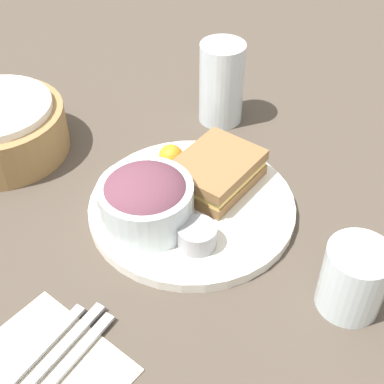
% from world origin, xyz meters
% --- Properties ---
extents(ground_plane, '(4.00, 4.00, 0.00)m').
position_xyz_m(ground_plane, '(0.00, 0.00, 0.00)').
color(ground_plane, '#4C4238').
extents(plate, '(0.29, 0.29, 0.02)m').
position_xyz_m(plate, '(0.00, 0.00, 0.01)').
color(plate, white).
rests_on(plate, ground_plane).
extents(sandwich, '(0.13, 0.10, 0.04)m').
position_xyz_m(sandwich, '(0.05, -0.00, 0.04)').
color(sandwich, olive).
rests_on(sandwich, plate).
extents(salad_bowl, '(0.12, 0.12, 0.08)m').
position_xyz_m(salad_bowl, '(-0.06, 0.03, 0.05)').
color(salad_bowl, silver).
rests_on(salad_bowl, plate).
extents(dressing_cup, '(0.05, 0.05, 0.03)m').
position_xyz_m(dressing_cup, '(-0.06, -0.05, 0.03)').
color(dressing_cup, '#99999E').
rests_on(dressing_cup, plate).
extents(orange_wedge, '(0.04, 0.04, 0.04)m').
position_xyz_m(orange_wedge, '(0.04, 0.07, 0.03)').
color(orange_wedge, orange).
rests_on(orange_wedge, plate).
extents(drink_glass, '(0.07, 0.07, 0.14)m').
position_xyz_m(drink_glass, '(0.21, 0.11, 0.07)').
color(drink_glass, silver).
rests_on(drink_glass, ground_plane).
extents(napkin, '(0.15, 0.16, 0.00)m').
position_xyz_m(napkin, '(-0.29, -0.03, 0.00)').
color(napkin, beige).
rests_on(napkin, ground_plane).
extents(fork, '(0.19, 0.03, 0.01)m').
position_xyz_m(fork, '(-0.29, -0.05, 0.01)').
color(fork, '#B2B2B7').
rests_on(fork, napkin).
extents(knife, '(0.20, 0.03, 0.01)m').
position_xyz_m(knife, '(-0.29, -0.03, 0.01)').
color(knife, '#B2B2B7').
rests_on(knife, napkin).
extents(spoon, '(0.17, 0.03, 0.01)m').
position_xyz_m(spoon, '(-0.30, -0.01, 0.01)').
color(spoon, '#B2B2B7').
rests_on(spoon, napkin).
extents(water_glass, '(0.08, 0.08, 0.09)m').
position_xyz_m(water_glass, '(-0.01, -0.24, 0.04)').
color(water_glass, silver).
rests_on(water_glass, ground_plane).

